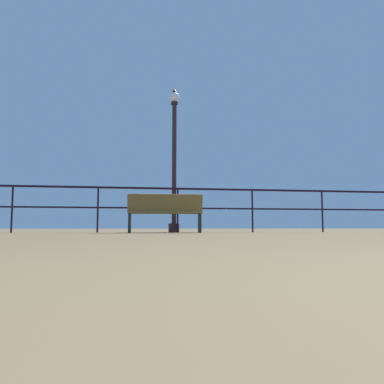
# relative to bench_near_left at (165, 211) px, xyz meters

# --- Properties ---
(pier_railing) EXTENTS (23.37, 0.05, 1.11)m
(pier_railing) POSITION_rel_bench_near_left_xyz_m (0.38, 0.68, 0.31)
(pier_railing) COLOR black
(pier_railing) RESTS_ON ground_plane
(bench_near_left) EXTENTS (1.73, 0.76, 0.88)m
(bench_near_left) POSITION_rel_bench_near_left_xyz_m (0.00, 0.00, 0.00)
(bench_near_left) COLOR brown
(bench_near_left) RESTS_ON ground_plane
(lamppost_center) EXTENTS (0.28, 0.28, 3.75)m
(lamppost_center) POSITION_rel_bench_near_left_xyz_m (0.31, 0.86, 1.42)
(lamppost_center) COLOR #2E1D22
(lamppost_center) RESTS_ON ground_plane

